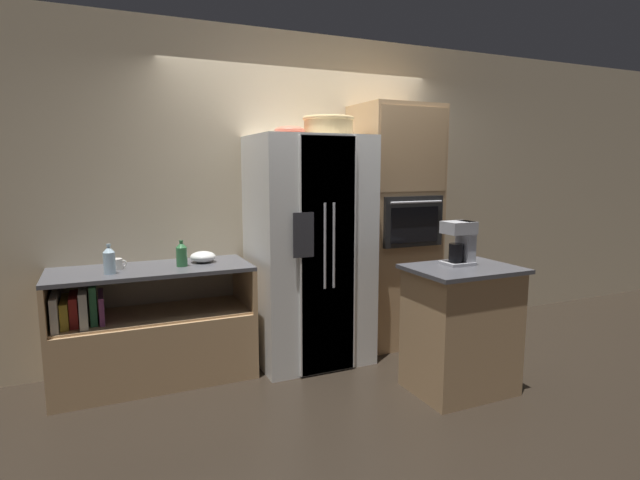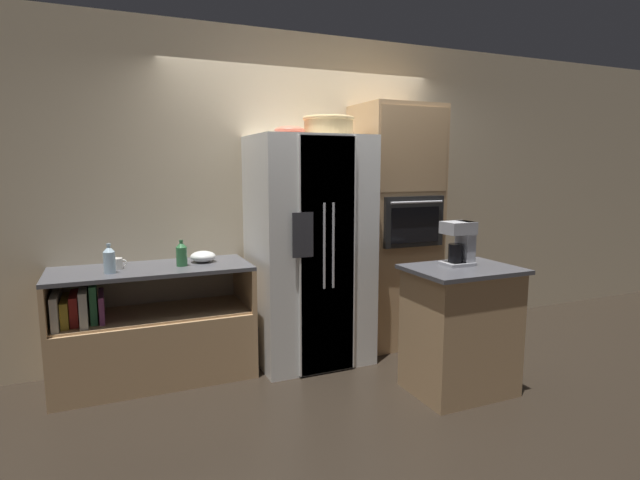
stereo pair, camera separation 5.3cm
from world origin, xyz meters
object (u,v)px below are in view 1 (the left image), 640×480
object	(u,v)px
mug	(116,264)
mixing_bowl	(203,257)
refrigerator	(309,250)
bottle_tall	(182,254)
coffee_maker	(461,241)
fruit_bowl	(290,130)
bottle_short	(109,260)
wall_oven	(394,226)
wicker_basket	(328,126)

from	to	relation	value
mug	mixing_bowl	bearing A→B (deg)	2.08
refrigerator	bottle_tall	bearing A→B (deg)	177.88
bottle_tall	mixing_bowl	distance (m)	0.21
refrigerator	coffee_maker	bearing A→B (deg)	-50.15
fruit_bowl	bottle_tall	bearing A→B (deg)	175.31
mixing_bowl	coffee_maker	distance (m)	2.00
fruit_bowl	mug	xyz separation A→B (m)	(-1.33, 0.15, -1.00)
refrigerator	mug	world-z (taller)	refrigerator
bottle_short	mixing_bowl	size ratio (longest dim) A/B	1.08
wall_oven	wicker_basket	size ratio (longest dim) A/B	5.17
fruit_bowl	wicker_basket	bearing A→B (deg)	-1.23
refrigerator	wall_oven	distance (m)	0.91
wall_oven	wicker_basket	bearing A→B (deg)	-170.27
bottle_tall	mug	xyz separation A→B (m)	(-0.46, 0.07, -0.06)
wall_oven	bottle_short	bearing A→B (deg)	-177.22
refrigerator	fruit_bowl	bearing A→B (deg)	-169.59
wall_oven	refrigerator	bearing A→B (deg)	-174.50
wall_oven	bottle_short	xyz separation A→B (m)	(-2.44, -0.12, -0.11)
fruit_bowl	bottle_tall	xyz separation A→B (m)	(-0.86, 0.07, -0.94)
wall_oven	coffee_maker	bearing A→B (deg)	-94.95
mug	coffee_maker	bearing A→B (deg)	-24.92
wicker_basket	refrigerator	bearing A→B (deg)	166.00
mug	wall_oven	bearing A→B (deg)	-0.65
wall_oven	mug	size ratio (longest dim) A/B	17.97
mixing_bowl	coffee_maker	bearing A→B (deg)	-33.34
bottle_tall	mixing_bowl	xyz separation A→B (m)	(0.18, 0.10, -0.05)
wall_oven	fruit_bowl	distance (m)	1.35
refrigerator	mug	distance (m)	1.51
wall_oven	bottle_short	distance (m)	2.45
wicker_basket	wall_oven	bearing A→B (deg)	9.73
fruit_bowl	bottle_short	distance (m)	1.67
refrigerator	mixing_bowl	distance (m)	0.87
mixing_bowl	coffee_maker	world-z (taller)	coffee_maker
bottle_tall	fruit_bowl	bearing A→B (deg)	-4.69
bottle_short	coffee_maker	distance (m)	2.53
wall_oven	wicker_basket	distance (m)	1.15
wicker_basket	bottle_tall	xyz separation A→B (m)	(-1.20, 0.08, -0.99)
bottle_tall	mug	distance (m)	0.47
refrigerator	bottle_tall	world-z (taller)	refrigerator
wicker_basket	bottle_tall	distance (m)	1.56
mixing_bowl	refrigerator	bearing A→B (deg)	-8.96
bottle_short	mug	bearing A→B (deg)	71.31
refrigerator	wall_oven	bearing A→B (deg)	5.50
bottle_tall	refrigerator	bearing A→B (deg)	-2.12
bottle_short	coffee_maker	size ratio (longest dim) A/B	0.67
fruit_bowl	wall_oven	bearing A→B (deg)	6.32
wall_oven	mixing_bowl	world-z (taller)	wall_oven
refrigerator	bottle_tall	size ratio (longest dim) A/B	9.38
wall_oven	coffee_maker	xyz separation A→B (m)	(-0.09, -1.04, 0.01)
fruit_bowl	mixing_bowl	world-z (taller)	fruit_bowl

